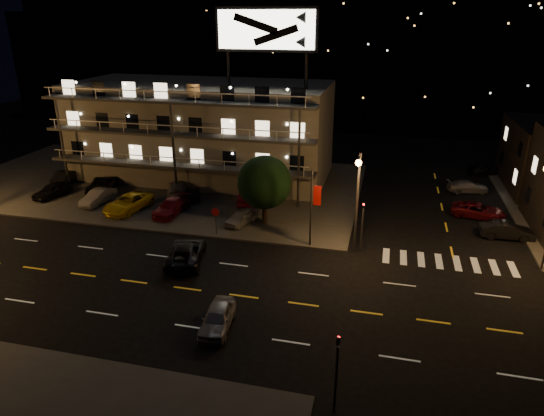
% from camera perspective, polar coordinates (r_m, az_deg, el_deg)
% --- Properties ---
extents(ground, '(140.00, 140.00, 0.00)m').
position_cam_1_polar(ground, '(33.13, -6.70, -9.85)').
color(ground, black).
rests_on(ground, ground).
extents(curb_nw, '(44.00, 24.00, 0.15)m').
position_cam_1_polar(curb_nw, '(55.08, -13.31, 2.92)').
color(curb_nw, '#393936').
rests_on(curb_nw, ground).
extents(motel, '(28.00, 13.80, 18.10)m').
position_cam_1_polar(motel, '(55.45, -8.19, 9.07)').
color(motel, gray).
rests_on(motel, ground).
extents(hill_backdrop, '(120.00, 25.00, 24.00)m').
position_cam_1_polar(hill_backdrop, '(96.66, 4.21, 18.25)').
color(hill_backdrop, black).
rests_on(hill_backdrop, ground).
extents(streetlight_nc, '(0.44, 1.92, 8.00)m').
position_cam_1_polar(streetlight_nc, '(36.44, 10.01, 1.65)').
color(streetlight_nc, '#2D2D30').
rests_on(streetlight_nc, ground).
extents(signal_nw, '(0.20, 0.27, 4.60)m').
position_cam_1_polar(signal_nw, '(37.81, 10.59, -1.54)').
color(signal_nw, '#2D2D30').
rests_on(signal_nw, ground).
extents(signal_sw, '(0.20, 0.27, 4.60)m').
position_cam_1_polar(signal_sw, '(23.13, 7.62, -17.92)').
color(signal_sw, '#2D2D30').
rests_on(signal_sw, ground).
extents(banner_north, '(0.83, 0.16, 6.40)m').
position_cam_1_polar(banner_north, '(37.74, 4.75, 0.14)').
color(banner_north, '#2D2D30').
rests_on(banner_north, ground).
extents(stop_sign, '(0.91, 0.11, 2.61)m').
position_cam_1_polar(stop_sign, '(40.46, -6.66, -1.04)').
color(stop_sign, '#2D2D30').
rests_on(stop_sign, ground).
extents(tree, '(4.83, 4.65, 6.08)m').
position_cam_1_polar(tree, '(41.80, -0.95, 2.87)').
color(tree, black).
rests_on(tree, curb_nw).
extents(lot_car_0, '(2.64, 4.36, 1.39)m').
position_cam_1_polar(lot_car_0, '(53.69, -24.47, 1.89)').
color(lot_car_0, black).
rests_on(lot_car_0, curb_nw).
extents(lot_car_1, '(1.91, 4.30, 1.37)m').
position_cam_1_polar(lot_car_1, '(50.11, -19.79, 1.25)').
color(lot_car_1, gray).
rests_on(lot_car_1, curb_nw).
extents(lot_car_2, '(3.43, 5.75, 1.50)m').
position_cam_1_polar(lot_car_2, '(47.41, -16.54, 0.59)').
color(lot_car_2, yellow).
rests_on(lot_car_2, curb_nw).
extents(lot_car_3, '(2.32, 4.89, 1.38)m').
position_cam_1_polar(lot_car_3, '(45.67, -11.77, 0.16)').
color(lot_car_3, maroon).
rests_on(lot_car_3, curb_nw).
extents(lot_car_4, '(2.45, 3.85, 1.22)m').
position_cam_1_polar(lot_car_4, '(42.66, -3.68, -1.09)').
color(lot_car_4, gray).
rests_on(lot_car_4, curb_nw).
extents(lot_car_5, '(2.17, 4.65, 1.47)m').
position_cam_1_polar(lot_car_5, '(57.49, -22.99, 3.40)').
color(lot_car_5, black).
rests_on(lot_car_5, curb_nw).
extents(lot_car_6, '(4.15, 5.98, 1.52)m').
position_cam_1_polar(lot_car_6, '(53.60, -19.28, 2.69)').
color(lot_car_6, black).
rests_on(lot_car_6, curb_nw).
extents(lot_car_7, '(3.29, 4.97, 1.34)m').
position_cam_1_polar(lot_car_7, '(50.79, -11.00, 2.41)').
color(lot_car_7, gray).
rests_on(lot_car_7, curb_nw).
extents(lot_car_8, '(2.78, 3.87, 1.22)m').
position_cam_1_polar(lot_car_8, '(49.17, -9.31, 1.81)').
color(lot_car_8, black).
rests_on(lot_car_8, curb_nw).
extents(lot_car_9, '(1.78, 3.91, 1.24)m').
position_cam_1_polar(lot_car_9, '(47.28, -2.99, 1.27)').
color(lot_car_9, maroon).
rests_on(lot_car_9, curb_nw).
extents(side_car_0, '(4.31, 1.62, 1.41)m').
position_cam_1_polar(side_car_0, '(44.58, 25.89, -2.40)').
color(side_car_0, black).
rests_on(side_car_0, ground).
extents(side_car_1, '(5.08, 3.13, 1.31)m').
position_cam_1_polar(side_car_1, '(48.20, 23.13, -0.27)').
color(side_car_1, maroon).
rests_on(side_car_1, ground).
extents(side_car_2, '(4.44, 2.46, 1.22)m').
position_cam_1_polar(side_car_2, '(54.73, 22.04, 2.36)').
color(side_car_2, gray).
rests_on(side_car_2, ground).
extents(side_car_3, '(4.47, 3.09, 1.41)m').
position_cam_1_polar(side_car_3, '(61.67, 23.96, 4.23)').
color(side_car_3, black).
rests_on(side_car_3, ground).
extents(road_car_east, '(2.01, 4.18, 1.38)m').
position_cam_1_polar(road_car_east, '(29.42, -6.43, -12.70)').
color(road_car_east, gray).
rests_on(road_car_east, ground).
extents(road_car_west, '(3.72, 5.90, 1.52)m').
position_cam_1_polar(road_car_west, '(37.00, -10.10, -5.13)').
color(road_car_west, black).
rests_on(road_car_west, ground).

